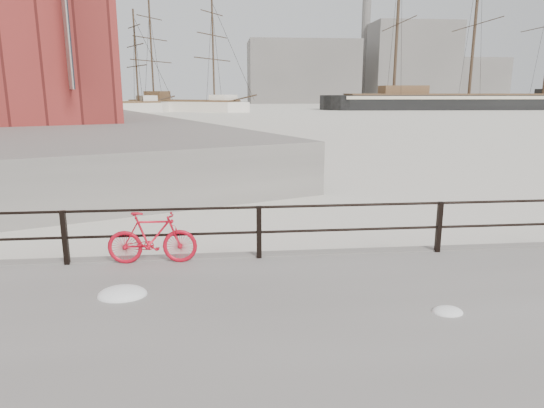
# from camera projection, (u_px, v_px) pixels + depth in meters

# --- Properties ---
(ground) EXTENTS (400.00, 400.00, 0.00)m
(ground) POSITION_uv_depth(u_px,v_px,m) (432.00, 266.00, 9.72)
(ground) COLOR white
(ground) RESTS_ON ground
(guardrail) EXTENTS (28.00, 0.10, 1.00)m
(guardrail) POSITION_uv_depth(u_px,v_px,m) (439.00, 227.00, 9.38)
(guardrail) COLOR black
(guardrail) RESTS_ON promenade
(bicycle) EXTENTS (1.61, 0.29, 0.97)m
(bicycle) POSITION_uv_depth(u_px,v_px,m) (152.00, 238.00, 8.76)
(bicycle) COLOR red
(bicycle) RESTS_ON promenade
(barque_black) EXTENTS (66.29, 24.90, 36.54)m
(barque_black) POSITION_uv_depth(u_px,v_px,m) (467.00, 109.00, 94.63)
(barque_black) COLOR black
(barque_black) RESTS_ON ground
(schooner_mid) EXTENTS (30.28, 24.15, 20.27)m
(schooner_mid) POSITION_uv_depth(u_px,v_px,m) (184.00, 111.00, 86.71)
(schooner_mid) COLOR silver
(schooner_mid) RESTS_ON ground
(schooner_left) EXTENTS (24.79, 19.51, 17.34)m
(schooner_left) POSITION_uv_depth(u_px,v_px,m) (108.00, 113.00, 79.51)
(schooner_left) COLOR beige
(schooner_left) RESTS_ON ground
(industrial_west) EXTENTS (32.00, 18.00, 18.00)m
(industrial_west) POSITION_uv_depth(u_px,v_px,m) (302.00, 72.00, 145.31)
(industrial_west) COLOR gray
(industrial_west) RESTS_ON ground
(industrial_mid) EXTENTS (26.00, 20.00, 24.00)m
(industrial_mid) POSITION_uv_depth(u_px,v_px,m) (409.00, 64.00, 152.92)
(industrial_mid) COLOR gray
(industrial_mid) RESTS_ON ground
(industrial_east) EXTENTS (20.00, 16.00, 14.00)m
(industrial_east) POSITION_uv_depth(u_px,v_px,m) (469.00, 80.00, 161.15)
(industrial_east) COLOR gray
(industrial_east) RESTS_ON ground
(smokestack) EXTENTS (2.80, 2.80, 44.00)m
(smokestack) POSITION_uv_depth(u_px,v_px,m) (366.00, 32.00, 154.22)
(smokestack) COLOR gray
(smokestack) RESTS_ON ground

